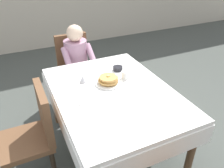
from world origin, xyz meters
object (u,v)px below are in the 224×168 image
(cup_coffee, at_px, (125,75))
(syrup_pitcher, at_px, (83,79))
(plate_breakfast, at_px, (108,83))
(bowl_butter, at_px, (118,68))
(chair_left_side, at_px, (36,130))
(spoon_near_edge, at_px, (122,102))
(knife_right_of_plate, at_px, (126,80))
(dining_table_main, at_px, (113,98))
(breakfast_stack, at_px, (109,79))
(fork_left_of_plate, at_px, (92,88))
(chair_diner, at_px, (75,64))
(diner_person, at_px, (77,59))

(cup_coffee, xyz_separation_m, syrup_pitcher, (-0.43, 0.11, -0.01))
(plate_breakfast, distance_m, bowl_butter, 0.31)
(chair_left_side, xyz_separation_m, plate_breakfast, (0.78, 0.14, 0.22))
(spoon_near_edge, bearing_deg, knife_right_of_plate, 46.72)
(cup_coffee, bearing_deg, dining_table_main, -142.05)
(breakfast_stack, xyz_separation_m, spoon_near_edge, (-0.02, -0.34, -0.05))
(cup_coffee, height_order, syrup_pitcher, cup_coffee)
(breakfast_stack, bearing_deg, bowl_butter, 46.63)
(dining_table_main, height_order, fork_left_of_plate, fork_left_of_plate)
(chair_left_side, bearing_deg, plate_breakfast, -79.57)
(dining_table_main, distance_m, syrup_pitcher, 0.37)
(dining_table_main, relative_size, syrup_pitcher, 19.05)
(breakfast_stack, bearing_deg, fork_left_of_plate, -174.92)
(syrup_pitcher, bearing_deg, bowl_butter, 11.96)
(cup_coffee, height_order, bowl_butter, cup_coffee)
(syrup_pitcher, distance_m, knife_right_of_plate, 0.45)
(dining_table_main, distance_m, chair_diner, 1.18)
(bowl_butter, bearing_deg, breakfast_stack, -133.37)
(dining_table_main, xyz_separation_m, cup_coffee, (0.22, 0.17, 0.13))
(chair_diner, bearing_deg, bowl_butter, 109.59)
(cup_coffee, height_order, knife_right_of_plate, cup_coffee)
(plate_breakfast, height_order, fork_left_of_plate, plate_breakfast)
(breakfast_stack, bearing_deg, chair_left_side, -169.80)
(bowl_butter, bearing_deg, cup_coffee, -93.82)
(dining_table_main, bearing_deg, knife_right_of_plate, 31.53)
(plate_breakfast, xyz_separation_m, spoon_near_edge, (-0.02, -0.35, -0.01))
(breakfast_stack, distance_m, fork_left_of_plate, 0.20)
(chair_diner, distance_m, knife_right_of_plate, 1.10)
(breakfast_stack, height_order, bowl_butter, breakfast_stack)
(plate_breakfast, relative_size, bowl_butter, 2.55)
(diner_person, height_order, bowl_butter, diner_person)
(plate_breakfast, distance_m, breakfast_stack, 0.04)
(diner_person, bearing_deg, knife_right_of_plate, 106.16)
(chair_left_side, distance_m, bowl_butter, 1.09)
(bowl_butter, height_order, spoon_near_edge, bowl_butter)
(fork_left_of_plate, bearing_deg, knife_right_of_plate, -96.59)
(chair_left_side, relative_size, knife_right_of_plate, 4.65)
(bowl_butter, distance_m, knife_right_of_plate, 0.25)
(chair_left_side, xyz_separation_m, breakfast_stack, (0.78, 0.14, 0.26))
(chair_diner, height_order, chair_left_side, same)
(diner_person, height_order, breakfast_stack, diner_person)
(cup_coffee, bearing_deg, bowl_butter, 86.18)
(dining_table_main, bearing_deg, bowl_butter, 58.27)
(chair_left_side, relative_size, syrup_pitcher, 11.63)
(breakfast_stack, distance_m, bowl_butter, 0.32)
(chair_diner, height_order, breakfast_stack, chair_diner)
(cup_coffee, bearing_deg, plate_breakfast, -173.29)
(dining_table_main, xyz_separation_m, plate_breakfast, (0.01, 0.14, 0.10))
(chair_left_side, relative_size, bowl_butter, 8.45)
(dining_table_main, xyz_separation_m, chair_diner, (-0.06, 1.17, -0.12))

